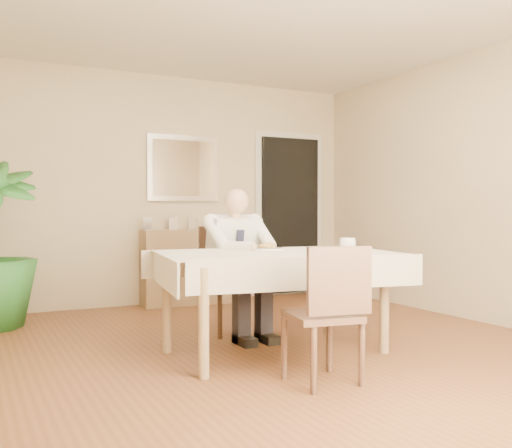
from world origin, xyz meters
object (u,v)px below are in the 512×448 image
sideboard (188,267)px  chair_far (227,272)px  dining_table (275,263)px  seated_man (241,255)px  coffee_mug (348,244)px  chair_near (329,307)px

sideboard → chair_far: bearing=-95.1°
chair_far → dining_table: bearing=-89.0°
dining_table → seated_man: (-0.00, 0.59, 0.02)m
coffee_mug → sideboard: 2.61m
sideboard → seated_man: bearing=-93.9°
chair_far → sideboard: chair_far is taller
chair_near → chair_far: bearing=96.7°
coffee_mug → dining_table: bearing=165.2°
seated_man → sideboard: bearing=83.8°
chair_near → seated_man: bearing=96.0°
dining_table → chair_far: (-0.00, 0.88, -0.15)m
dining_table → sideboard: sideboard is taller
dining_table → sideboard: bearing=94.2°
dining_table → seated_man: size_ratio=1.50×
dining_table → chair_far: bearing=98.9°
seated_man → sideboard: seated_man is taller
chair_far → coffee_mug: 1.20m
dining_table → coffee_mug: size_ratio=14.93×
dining_table → chair_far: 0.90m
dining_table → seated_man: bearing=98.9°
coffee_mug → seated_man: bearing=126.6°
chair_far → seated_man: bearing=-89.0°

